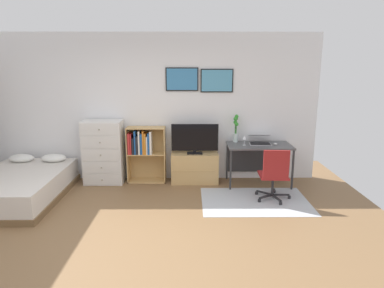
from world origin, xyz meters
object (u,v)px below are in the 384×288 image
at_px(office_chair, 274,173).
at_px(wine_glass, 244,138).
at_px(television, 195,139).
at_px(dresser, 104,152).
at_px(computer_mouse, 275,144).
at_px(laptop, 260,140).
at_px(bamboo_vase, 236,128).
at_px(bed, 20,186).
at_px(bookshelf, 144,149).
at_px(tv_stand, 195,168).
at_px(desk, 258,151).

xyz_separation_m(office_chair, wine_glass, (-0.37, 0.75, 0.42)).
bearing_deg(television, wine_glass, -9.22).
bearing_deg(dresser, computer_mouse, -2.17).
xyz_separation_m(laptop, computer_mouse, (0.26, -0.11, -0.05)).
bearing_deg(bamboo_vase, bed, -165.93).
xyz_separation_m(bookshelf, television, (0.94, -0.07, 0.20)).
bearing_deg(tv_stand, desk, -2.04).
bearing_deg(bamboo_vase, tv_stand, -172.77).
relative_size(office_chair, computer_mouse, 8.27).
xyz_separation_m(television, desk, (1.15, -0.02, -0.21)).
distance_m(tv_stand, laptop, 1.29).
xyz_separation_m(bookshelf, laptop, (2.12, -0.07, 0.18)).
height_order(tv_stand, bamboo_vase, bamboo_vase).
distance_m(bed, desk, 4.09).
relative_size(office_chair, laptop, 1.99).
bearing_deg(bed, dresser, 33.43).
bearing_deg(desk, laptop, 37.94).
xyz_separation_m(bookshelf, computer_mouse, (2.38, -0.18, 0.13)).
relative_size(bed, laptop, 4.70).
xyz_separation_m(bookshelf, office_chair, (2.19, -0.97, -0.17)).
bearing_deg(bookshelf, bamboo_vase, 1.61).
bearing_deg(bamboo_vase, wine_glass, -64.66).
relative_size(desk, laptop, 2.63).
distance_m(television, bamboo_vase, 0.78).
bearing_deg(computer_mouse, dresser, 177.83).
bearing_deg(bamboo_vase, television, -171.10).
relative_size(bed, tv_stand, 2.37).
distance_m(bookshelf, television, 0.96).
height_order(dresser, office_chair, dresser).
distance_m(desk, office_chair, 0.90).
bearing_deg(laptop, wine_glass, -151.08).
relative_size(desk, computer_mouse, 10.91).
bearing_deg(television, laptop, 0.03).
bearing_deg(bed, office_chair, -1.96).
distance_m(bookshelf, desk, 2.09).
relative_size(dresser, desk, 1.02).
height_order(television, desk, television).
distance_m(computer_mouse, wine_glass, 0.58).
relative_size(dresser, television, 1.36).
bearing_deg(bed, television, 15.02).
bearing_deg(bookshelf, bed, -155.84).
bearing_deg(television, tv_stand, 90.00).
relative_size(bed, bookshelf, 1.97).
height_order(television, laptop, television).
bearing_deg(desk, bamboo_vase, 161.13).
distance_m(bed, computer_mouse, 4.37).
distance_m(bed, office_chair, 4.10).
distance_m(tv_stand, television, 0.55).
height_order(desk, wine_glass, wine_glass).
bearing_deg(desk, wine_glass, -155.98).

